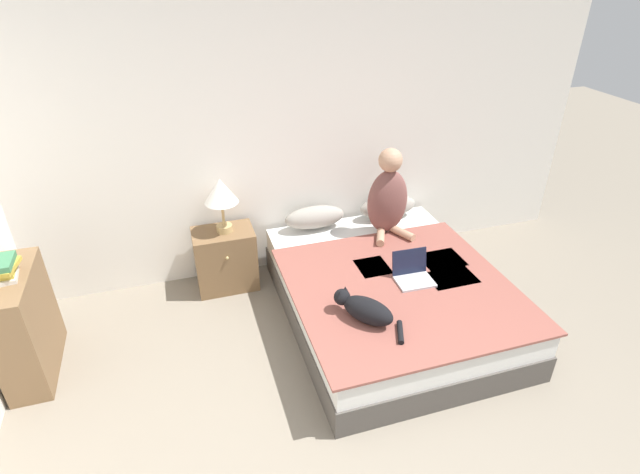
% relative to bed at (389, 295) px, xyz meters
% --- Properties ---
extents(wall_back, '(5.74, 0.05, 2.55)m').
position_rel_bed_xyz_m(wall_back, '(-0.51, 1.11, 1.06)').
color(wall_back, white).
rests_on(wall_back, ground_plane).
extents(bed, '(1.68, 2.07, 0.45)m').
position_rel_bed_xyz_m(bed, '(0.00, 0.00, 0.00)').
color(bed, '#4C4742').
rests_on(bed, ground_plane).
extents(pillow_near, '(0.56, 0.22, 0.21)m').
position_rel_bed_xyz_m(pillow_near, '(-0.37, 0.91, 0.33)').
color(pillow_near, gray).
rests_on(pillow_near, bed).
extents(pillow_far, '(0.56, 0.22, 0.21)m').
position_rel_bed_xyz_m(pillow_far, '(0.37, 0.91, 0.33)').
color(pillow_far, gray).
rests_on(pillow_far, bed).
extents(person_sitting, '(0.38, 0.37, 0.80)m').
position_rel_bed_xyz_m(person_sitting, '(0.23, 0.64, 0.57)').
color(person_sitting, brown).
rests_on(person_sitting, bed).
extents(cat_tabby, '(0.41, 0.53, 0.19)m').
position_rel_bed_xyz_m(cat_tabby, '(-0.42, -0.48, 0.32)').
color(cat_tabby, black).
rests_on(cat_tabby, bed).
extents(laptop_open, '(0.30, 0.26, 0.22)m').
position_rel_bed_xyz_m(laptop_open, '(0.12, -0.13, 0.27)').
color(laptop_open, '#B7B7BC').
rests_on(laptop_open, bed).
extents(nightstand, '(0.53, 0.38, 0.57)m').
position_rel_bed_xyz_m(nightstand, '(-1.22, 0.86, 0.06)').
color(nightstand, brown).
rests_on(nightstand, ground_plane).
extents(table_lamp, '(0.29, 0.29, 0.49)m').
position_rel_bed_xyz_m(table_lamp, '(-1.20, 0.86, 0.71)').
color(table_lamp, tan).
rests_on(table_lamp, nightstand).
extents(bookshelf, '(0.27, 0.74, 0.82)m').
position_rel_bed_xyz_m(bookshelf, '(-2.71, 0.22, 0.19)').
color(bookshelf, brown).
rests_on(bookshelf, ground_plane).
extents(book_stack_top, '(0.19, 0.24, 0.14)m').
position_rel_bed_xyz_m(book_stack_top, '(-2.71, 0.22, 0.67)').
color(book_stack_top, beige).
rests_on(book_stack_top, bookshelf).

